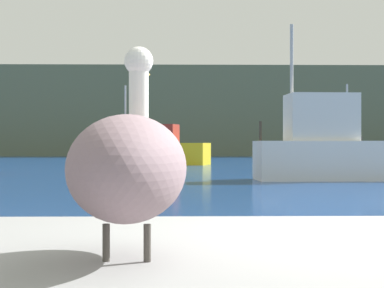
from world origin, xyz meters
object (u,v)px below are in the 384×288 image
fishing_boat_blue (324,150)px  fishing_boat_white (337,149)px  fishing_boat_yellow (156,150)px  pelican (129,165)px

fishing_boat_blue → fishing_boat_white: 14.87m
fishing_boat_blue → fishing_boat_yellow: (-9.96, 3.30, -0.03)m
fishing_boat_blue → fishing_boat_yellow: fishing_boat_yellow is taller
fishing_boat_blue → fishing_boat_yellow: 10.49m
fishing_boat_yellow → pelican: bearing=110.0°
pelican → fishing_boat_blue: bearing=-10.1°
fishing_boat_white → fishing_boat_yellow: size_ratio=0.90×
pelican → fishing_boat_blue: (8.68, 35.05, -0.26)m
fishing_boat_blue → fishing_boat_white: bearing=-111.8°
pelican → fishing_boat_white: bearing=-12.2°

